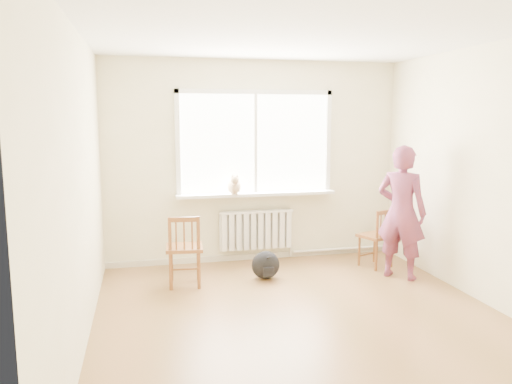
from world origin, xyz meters
TOP-DOWN VIEW (x-y plane):
  - floor at (0.00, 0.00)m, footprint 4.50×4.50m
  - ceiling at (0.00, 0.00)m, footprint 4.50×4.50m
  - back_wall at (0.00, 2.25)m, footprint 4.00×0.01m
  - window at (0.00, 2.22)m, footprint 2.12×0.05m
  - windowsill at (0.00, 2.14)m, footprint 2.15×0.22m
  - radiator at (0.00, 2.16)m, footprint 1.00×0.12m
  - heating_pipe at (1.25, 2.19)m, footprint 1.40×0.04m
  - baseboard at (0.00, 2.23)m, footprint 4.00×0.03m
  - chair_left at (-1.04, 1.33)m, footprint 0.45×0.43m
  - chair_right at (1.49, 1.52)m, footprint 0.49×0.48m
  - person at (1.55, 1.07)m, footprint 0.69×0.70m
  - cat at (-0.32, 2.05)m, footprint 0.21×0.42m
  - backpack at (-0.06, 1.38)m, footprint 0.38×0.31m

SIDE VIEW (x-z plane):
  - floor at x=0.00m, z-range 0.00..0.00m
  - baseboard at x=0.00m, z-range 0.00..0.08m
  - heating_pipe at x=1.25m, z-range 0.06..0.10m
  - backpack at x=-0.06m, z-range 0.00..0.34m
  - chair_right at x=1.49m, z-range 0.00..0.78m
  - chair_left at x=-1.04m, z-range 0.00..0.85m
  - radiator at x=0.00m, z-range 0.16..0.71m
  - person at x=1.55m, z-range 0.00..1.63m
  - windowsill at x=0.00m, z-range 0.91..0.95m
  - cat at x=-0.32m, z-range 0.92..1.20m
  - back_wall at x=0.00m, z-range 0.00..2.70m
  - window at x=0.00m, z-range 0.95..2.37m
  - ceiling at x=0.00m, z-range 2.70..2.70m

